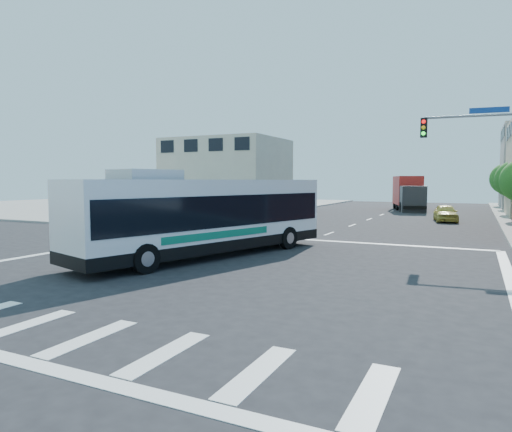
% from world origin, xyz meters
% --- Properties ---
extents(ground, '(120.00, 120.00, 0.00)m').
position_xyz_m(ground, '(0.00, 0.00, 0.00)').
color(ground, black).
rests_on(ground, ground).
extents(sidewalk_nw, '(50.00, 50.00, 0.15)m').
position_xyz_m(sidewalk_nw, '(-35.00, 35.00, 0.07)').
color(sidewalk_nw, gray).
rests_on(sidewalk_nw, ground).
extents(building_west, '(12.06, 10.06, 8.00)m').
position_xyz_m(building_west, '(-17.02, 29.98, 4.01)').
color(building_west, beige).
rests_on(building_west, ground).
extents(signal_mast_ne, '(7.91, 1.13, 8.07)m').
position_xyz_m(signal_mast_ne, '(9.08, 10.62, 4.98)').
color(signal_mast_ne, gray).
rests_on(signal_mast_ne, ground).
extents(street_tree_c, '(3.40, 3.40, 5.29)m').
position_xyz_m(street_tree_c, '(11.90, 43.92, 3.46)').
color(street_tree_c, '#342213').
rests_on(street_tree_c, ground).
extents(street_tree_d, '(4.00, 4.00, 6.03)m').
position_xyz_m(street_tree_d, '(11.90, 51.92, 3.88)').
color(street_tree_d, '#342213').
rests_on(street_tree_d, ground).
extents(transit_bus, '(6.38, 13.05, 3.79)m').
position_xyz_m(transit_bus, '(-2.36, 2.18, 1.86)').
color(transit_bus, black).
rests_on(transit_bus, ground).
extents(box_truck, '(4.72, 9.00, 3.89)m').
position_xyz_m(box_truck, '(1.47, 38.96, 1.89)').
color(box_truck, '#28292D').
rests_on(box_truck, ground).
extents(parked_car, '(2.35, 4.41, 1.43)m').
position_xyz_m(parked_car, '(6.13, 25.57, 0.71)').
color(parked_car, gold).
rests_on(parked_car, ground).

